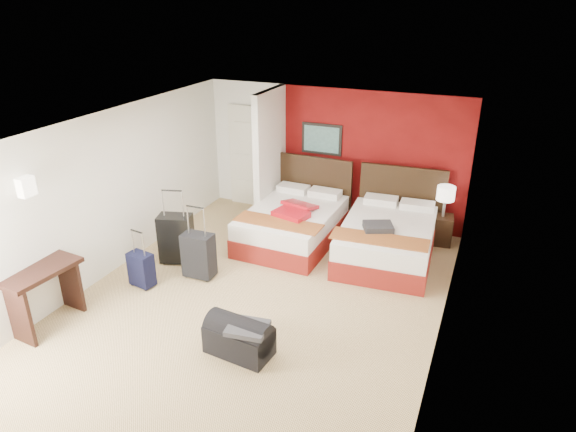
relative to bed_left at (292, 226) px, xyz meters
The scene contains 17 objects.
ground 1.94m from the bed_left, 82.10° to the right, with size 6.50×6.50×0.00m, color #D5B983.
room_walls 1.56m from the bed_left, 157.28° to the right, with size 5.02×6.52×2.50m.
red_accent_panel 1.92m from the bed_left, 52.76° to the left, with size 3.50×0.04×2.50m, color maroon.
partition_wall 1.39m from the bed_left, 135.93° to the left, with size 0.12×1.20×2.50m, color silver.
entry_door 2.10m from the bed_left, 138.76° to the left, with size 0.82×0.06×2.05m, color silver.
bed_left is the anchor object (origin of this frame).
bed_right 1.67m from the bed_left, ahead, with size 1.45×2.07×0.62m, color white.
red_suitcase_open 0.38m from the bed_left, 45.00° to the right, with size 0.57×0.79×0.10m, color red.
jacket_bundle 1.63m from the bed_left, ahead, with size 0.45×0.36×0.11m, color #313135.
nightstand 2.60m from the bed_left, 21.25° to the left, with size 0.37×0.37×0.51m, color black.
table_lamp 2.65m from the bed_left, 21.25° to the left, with size 0.31×0.31×0.55m, color beige.
suitcase_black 2.02m from the bed_left, 136.05° to the right, with size 0.52×0.33×0.79m, color black.
suitcase_charcoal 1.89m from the bed_left, 117.20° to the right, with size 0.47×0.29×0.69m, color black.
suitcase_navy 2.71m from the bed_left, 123.83° to the right, with size 0.37×0.23×0.51m, color black.
duffel_bag 3.14m from the bed_left, 79.70° to the right, with size 0.81×0.43×0.41m, color black.
jacket_draped 3.22m from the bed_left, 77.23° to the right, with size 0.47×0.40×0.06m, color #3A3A3F.
desk 4.08m from the bed_left, 120.21° to the right, with size 0.50×1.00×0.83m, color black.
Camera 1 is at (2.82, -5.68, 4.08)m, focal length 32.06 mm.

